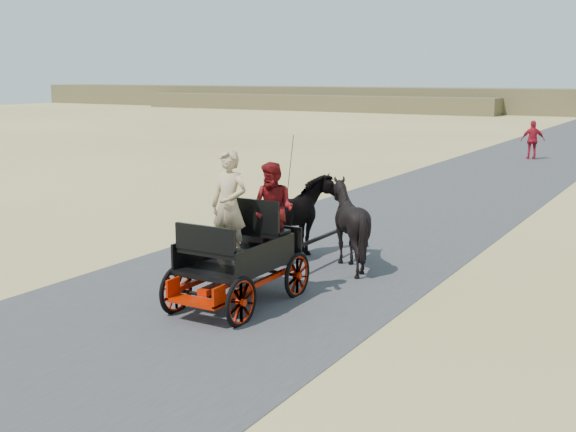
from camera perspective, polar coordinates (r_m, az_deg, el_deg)
The scene contains 9 objects.
ground at distance 12.37m, azimuth -5.56°, elevation -6.39°, with size 140.00×140.00×0.00m, color tan.
road at distance 12.36m, azimuth -5.56°, elevation -6.36°, with size 6.00×140.00×0.01m, color #38383A.
ridge_near at distance 77.03m, azimuth 1.67°, elevation 8.94°, with size 40.00×4.00×1.60m, color brown.
carriage at distance 11.89m, azimuth -3.91°, elevation -5.26°, with size 1.30×2.40×0.72m, color black, non-canonical shape.
horse_left at distance 14.54m, azimuth 0.92°, elevation -0.23°, with size 0.91×2.01×1.70m, color black.
horse_right at distance 14.04m, azimuth 4.83°, elevation -0.67°, with size 1.37×1.54×1.70m, color black.
driver_man at distance 11.75m, azimuth -4.66°, elevation 0.85°, with size 0.66×0.43×1.80m, color tan.
passenger_woman at distance 11.96m, azimuth -1.18°, elevation 0.51°, with size 0.77×0.60×1.58m, color #660C0F.
pedestrian at distance 33.91m, azimuth 18.77°, elevation 5.71°, with size 1.01×0.42×1.73m, color #A61323.
Camera 1 is at (6.96, -9.53, 3.71)m, focal length 45.00 mm.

